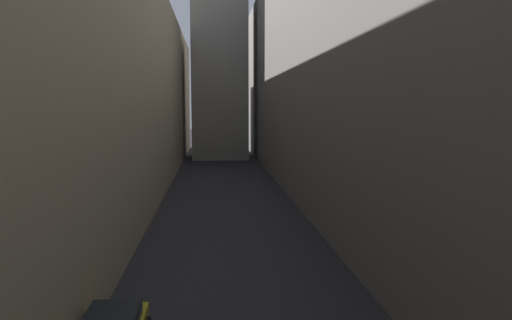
# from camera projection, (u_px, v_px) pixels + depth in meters

# --- Properties ---
(ground_plane) EXTENTS (264.00, 264.00, 0.00)m
(ground_plane) POSITION_uv_depth(u_px,v_px,m) (228.00, 205.00, 38.59)
(ground_plane) COLOR #232326
(building_block_left) EXTENTS (14.81, 108.00, 18.94)m
(building_block_left) POSITION_uv_depth(u_px,v_px,m) (66.00, 88.00, 38.34)
(building_block_left) COLOR gray
(building_block_left) RESTS_ON ground
(building_block_right) EXTENTS (11.88, 108.00, 23.92)m
(building_block_right) POSITION_uv_depth(u_px,v_px,m) (361.00, 59.00, 40.27)
(building_block_right) COLOR slate
(building_block_right) RESTS_ON ground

